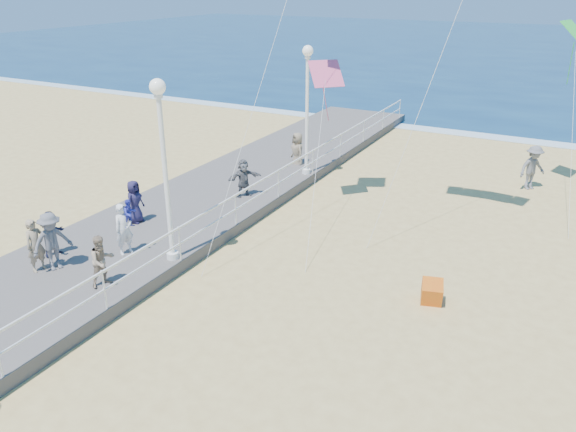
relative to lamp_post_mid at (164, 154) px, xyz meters
The scene contains 20 objects.
ground 6.48m from the lamp_post_mid, ahead, with size 160.00×160.00×0.00m, color tan.
ocean 65.32m from the lamp_post_mid, 85.29° to the left, with size 160.00×90.00×0.05m, color #0C2B4D.
surf_line 21.50m from the lamp_post_mid, 75.37° to the left, with size 160.00×1.20×0.04m, color white.
boardwalk 4.07m from the lamp_post_mid, behind, with size 5.00×44.00×0.40m, color #645F5A.
railing 2.43m from the lamp_post_mid, ahead, with size 0.05×42.00×0.55m.
lamp_post_mid is the anchor object (origin of this frame).
lamp_post_far 9.00m from the lamp_post_mid, 90.00° to the left, with size 0.44×0.44×5.32m.
woman_holding_toddler 2.89m from the lamp_post_mid, 165.44° to the right, with size 0.58×0.38×1.60m, color silver.
toddler_held 2.38m from the lamp_post_mid, behind, with size 0.43×0.33×0.88m, color #3238BC.
spectator_1 3.35m from the lamp_post_mid, 106.74° to the right, with size 0.71×0.55×1.46m, color gray.
spectator_2 4.09m from the lamp_post_mid, 140.76° to the right, with size 1.12×0.64×1.73m, color #5E5E63.
spectator_4 4.11m from the lamp_post_mid, 150.88° to the left, with size 0.73×0.48×1.49m, color #201C3E.
spectator_5 6.07m from the lamp_post_mid, 99.45° to the left, with size 1.36×0.43×1.46m, color #5A5B60.
spectator_6 4.50m from the lamp_post_mid, 140.84° to the right, with size 0.57×0.38×1.57m, color gray.
spectator_7 4.41m from the lamp_post_mid, 155.91° to the right, with size 0.68×0.53×1.41m, color #191D37.
beach_walker_a 15.57m from the lamp_post_mid, 55.74° to the left, with size 1.20×0.69×1.86m, color slate.
beach_walker_c 10.56m from the lamp_post_mid, 95.69° to the left, with size 0.88×0.58×1.81m, color #7B6C55.
box_kite 8.29m from the lamp_post_mid, 13.59° to the left, with size 0.55×0.55×0.60m, color red.
kite_diamond_pink 7.27m from the lamp_post_mid, 75.74° to the left, with size 1.14×1.14×0.02m, color #DA507E.
kite_diamond_green 16.27m from the lamp_post_mid, 54.76° to the left, with size 1.27×1.27×0.02m, color green.
Camera 1 is at (4.76, -11.59, 8.15)m, focal length 35.00 mm.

